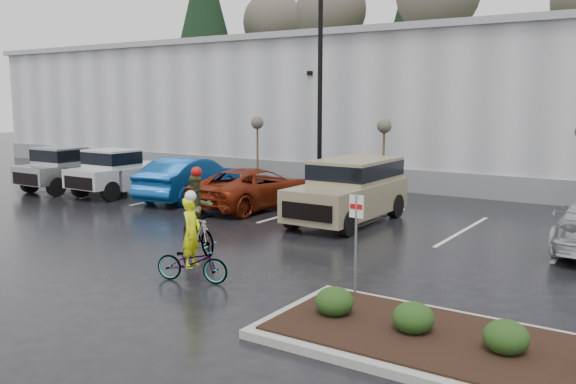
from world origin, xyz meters
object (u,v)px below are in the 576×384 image
Objects in this scene: car_blue at (190,178)px; cyclist_olive at (198,222)px; car_red at (255,188)px; cyclist_hivis at (192,253)px; suv_tan at (347,192)px; lamppost at (320,58)px; fire_lane_sign at (356,234)px; pickup_white at (129,171)px; sapling_west at (257,126)px; sapling_mid at (384,130)px; pickup_silver at (78,168)px.

car_blue is 2.27× the size of cyclist_olive.
car_red is 2.35× the size of cyclist_olive.
suv_tan is at bearing -14.84° from cyclist_hivis.
lamppost reaches higher than car_blue.
lamppost is at bearing 123.46° from fire_lane_sign.
cyclist_olive is at bearing 22.57° from cyclist_hivis.
pickup_white is 10.69m from suv_tan.
sapling_west is 15.90m from cyclist_hivis.
cyclist_hivis is at bearing -83.12° from sapling_mid.
pickup_white is 3.22m from car_blue.
lamppost reaches higher than sapling_west.
cyclist_olive is at bearing -32.97° from pickup_white.
sapling_mid is at bearing -9.55° from cyclist_hivis.
cyclist_hivis is at bearing -71.73° from lamppost.
sapling_west is 6.74m from car_red.
lamppost reaches higher than sapling_mid.
lamppost is at bearing -14.04° from sapling_west.
car_red is 9.35m from cyclist_hivis.
lamppost is 4.04× the size of cyclist_olive.
fire_lane_sign is 0.41× the size of car_red.
cyclist_olive is at bearing -76.57° from lamppost.
pickup_silver is at bearing 44.62° from cyclist_hivis.
lamppost reaches higher than cyclist_hivis.
pickup_silver is 2.54× the size of cyclist_hivis.
pickup_silver is (-5.61, -5.90, -1.75)m from sapling_west.
sapling_mid is 0.62× the size of pickup_white.
lamppost is 11.77m from pickup_silver.
fire_lane_sign is at bearing -80.80° from cyclist_olive.
lamppost is at bearing 1.85° from cyclist_hivis.
lamppost is 2.88× the size of sapling_mid.
fire_lane_sign is 5.48m from cyclist_olive.
fire_lane_sign is 0.42× the size of pickup_silver.
car_red is 2.61× the size of cyclist_hivis.
car_blue is at bearing 26.28° from cyclist_hivis.
sapling_west reaches higher than pickup_silver.
lamppost is 1.77× the size of pickup_white.
car_blue is 3.31m from car_red.
sapling_mid reaches higher than cyclist_hivis.
fire_lane_sign is 16.31m from pickup_white.
sapling_west is at bearing 180.00° from sapling_mid.
lamppost is at bearing -88.94° from car_red.
pickup_silver is 9.37m from car_red.
sapling_west reaches higher than suv_tan.
lamppost is 4.51× the size of cyclist_hivis.
lamppost is 7.31m from car_blue.
sapling_west is 13.35m from cyclist_olive.
pickup_white is at bearing -1.89° from car_blue.
sapling_mid reaches higher than car_red.
lamppost is 5.07m from sapling_west.
pickup_silver is (-17.41, 6.90, -0.43)m from fire_lane_sign.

